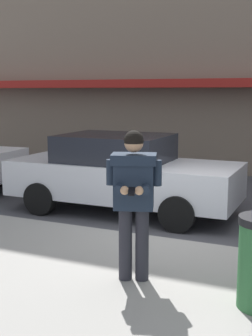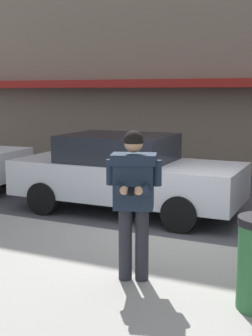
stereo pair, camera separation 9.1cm
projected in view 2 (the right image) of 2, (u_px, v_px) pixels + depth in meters
The scene contains 3 objects.
ground_plane at pixel (187, 245), 7.34m from camera, with size 80.00×80.00×0.00m, color #3D3D42.
parked_sedan_mid at pixel (125, 173), 9.24m from camera, with size 4.52×1.96×1.54m.
man_texting_on_phone at pixel (134, 190), 5.46m from camera, with size 0.62×0.65×1.81m.
Camera 2 is at (2.16, -6.77, 2.39)m, focal length 50.00 mm.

